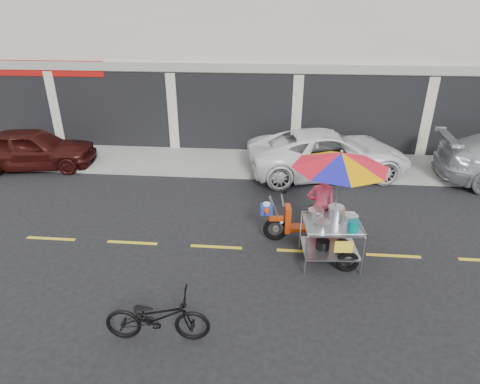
# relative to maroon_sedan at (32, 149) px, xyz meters

# --- Properties ---
(ground) EXTENTS (90.00, 90.00, 0.00)m
(ground) POSITION_rel_maroon_sedan_xyz_m (8.86, -4.35, -0.69)
(ground) COLOR black
(sidewalk) EXTENTS (45.00, 3.00, 0.15)m
(sidewalk) POSITION_rel_maroon_sedan_xyz_m (8.86, 1.15, -0.61)
(sidewalk) COLOR gray
(sidewalk) RESTS_ON ground
(shophouse_block) EXTENTS (36.00, 8.11, 10.40)m
(shophouse_block) POSITION_rel_maroon_sedan_xyz_m (11.68, 6.23, 3.55)
(shophouse_block) COLOR beige
(shophouse_block) RESTS_ON ground
(centerline) EXTENTS (42.00, 0.10, 0.01)m
(centerline) POSITION_rel_maroon_sedan_xyz_m (8.86, -4.35, -0.68)
(centerline) COLOR gold
(centerline) RESTS_ON ground
(maroon_sedan) EXTENTS (4.25, 2.26, 1.38)m
(maroon_sedan) POSITION_rel_maroon_sedan_xyz_m (0.00, 0.00, 0.00)
(maroon_sedan) COLOR black
(maroon_sedan) RESTS_ON ground
(white_pickup) EXTENTS (5.56, 3.38, 1.44)m
(white_pickup) POSITION_rel_maroon_sedan_xyz_m (9.87, 0.34, 0.03)
(white_pickup) COLOR white
(white_pickup) RESTS_ON ground
(near_bicycle) EXTENTS (1.77, 0.71, 0.91)m
(near_bicycle) POSITION_rel_maroon_sedan_xyz_m (6.31, -7.20, -0.23)
(near_bicycle) COLOR black
(near_bicycle) RESTS_ON ground
(food_vendor_rig) EXTENTS (2.62, 2.08, 2.54)m
(food_vendor_rig) POSITION_rel_maroon_sedan_xyz_m (9.33, -4.32, 0.91)
(food_vendor_rig) COLOR black
(food_vendor_rig) RESTS_ON ground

